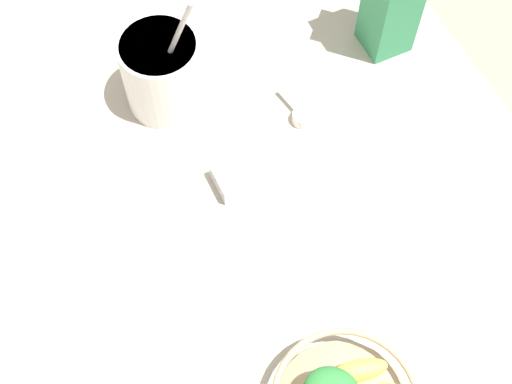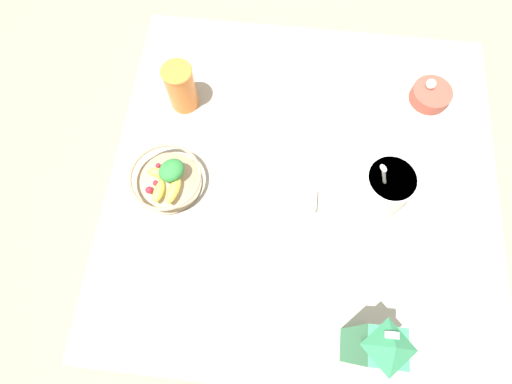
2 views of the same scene
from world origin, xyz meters
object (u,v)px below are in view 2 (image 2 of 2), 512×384
Objects in this scene: fruit_bowl at (167,179)px; yogurt_tub at (385,188)px; drinking_cup at (181,87)px; garlic_bowl at (431,95)px; milk_carton at (372,347)px; spice_jar at (305,200)px.

yogurt_tub reaches higher than fruit_bowl.
drinking_cup is at bearing -89.60° from fruit_bowl.
yogurt_tub is 0.38m from garlic_bowl.
milk_carton is (-0.53, 0.37, 0.11)m from fruit_bowl.
milk_carton is 1.06× the size of yogurt_tub.
spice_jar is at bearing 143.52° from drinking_cup.
milk_carton reaches higher than drinking_cup.
yogurt_tub is at bearing 156.90° from drinking_cup.
fruit_bowl is 0.65× the size of milk_carton.
fruit_bowl is 0.38m from spice_jar.
milk_carton is at bearing 129.66° from drinking_cup.
spice_jar is (0.20, 0.03, -0.06)m from yogurt_tub.
fruit_bowl is at bearing 2.24° from yogurt_tub.
drinking_cup is 0.48m from spice_jar.
yogurt_tub is at bearing -170.00° from spice_jar.
garlic_bowl reaches higher than spice_jar.
spice_jar is at bearing 10.00° from yogurt_tub.
yogurt_tub is 4.80× the size of spice_jar.
drinking_cup is 2.57× the size of spice_jar.
milk_carton is 0.40m from yogurt_tub.
yogurt_tub reaches higher than spice_jar.
fruit_bowl is 0.58m from yogurt_tub.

